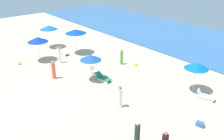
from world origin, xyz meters
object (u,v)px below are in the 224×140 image
lounge_chair_2_0 (103,78)px  beachgoer_1 (120,97)px  umbrella_2 (91,57)px  beach_ball_1 (136,64)px  lounge_chair_2_1 (96,72)px  umbrella_3 (38,39)px  beachgoer_2 (122,57)px  lounge_chair_4_0 (63,52)px  beachgoer_7 (137,134)px  beach_ball_0 (19,63)px  beachgoer_0 (59,55)px  lounge_chair_5_0 (205,96)px  cooler_box_2 (200,124)px  beachgoer_3 (54,70)px  umbrella_5 (197,66)px  umbrella_4 (76,31)px  umbrella_0 (49,27)px

lounge_chair_2_0 → beachgoer_1: 4.36m
umbrella_2 → beach_ball_1: size_ratio=7.15×
lounge_chair_2_1 → umbrella_3: 7.13m
beachgoer_2 → beach_ball_1: (1.17, 0.83, -0.56)m
lounge_chair_4_0 → beachgoer_7: (15.33, -4.00, 0.48)m
lounge_chair_4_0 → beachgoer_7: bearing=-117.2°
beach_ball_0 → lounge_chair_4_0: bearing=86.0°
beachgoer_7 → beachgoer_0: bearing=-148.8°
lounge_chair_5_0 → beach_ball_1: 7.82m
umbrella_2 → cooler_box_2: size_ratio=4.63×
lounge_chair_4_0 → lounge_chair_5_0: (15.10, 3.42, -0.00)m
beachgoer_1 → beachgoer_0: bearing=115.8°
beachgoer_3 → beachgoer_0: bearing=126.4°
beachgoer_1 → cooler_box_2: bearing=-34.2°
umbrella_3 → beach_ball_1: umbrella_3 is taller
lounge_chair_2_0 → umbrella_5: size_ratio=0.66×
umbrella_3 → beachgoer_3: (4.69, -0.88, -1.47)m
umbrella_4 → beachgoer_1: 11.90m
lounge_chair_2_0 → cooler_box_2: size_ratio=3.14×
beachgoer_3 → cooler_box_2: bearing=0.8°
beachgoer_0 → beachgoer_1: 9.98m
lounge_chair_2_1 → beachgoer_2: beachgoer_2 is taller
cooler_box_2 → lounge_chair_2_0: bearing=171.3°
beach_ball_1 → cooler_box_2: beach_ball_1 is taller
umbrella_3 → beach_ball_1: bearing=41.9°
umbrella_5 → beach_ball_0: bearing=-148.7°
lounge_chair_2_1 → lounge_chair_4_0: bearing=87.2°
beachgoer_7 → cooler_box_2: size_ratio=3.18×
umbrella_2 → beachgoer_2: bearing=101.2°
lounge_chair_2_0 → beachgoer_3: 4.35m
lounge_chair_5_0 → beachgoer_0: size_ratio=0.82×
beach_ball_0 → cooler_box_2: (17.02, 4.92, -0.00)m
umbrella_2 → lounge_chair_2_1: (-0.57, 0.88, -1.81)m
lounge_chair_2_1 → beachgoer_3: size_ratio=0.77×
beachgoer_7 → beachgoer_1: bearing=-165.7°
beachgoer_7 → beach_ball_0: bearing=-135.2°
umbrella_3 → umbrella_5: umbrella_3 is taller
beachgoer_2 → umbrella_4: bearing=-168.8°
beachgoer_3 → beachgoer_1: bearing=-5.4°
umbrella_0 → beachgoer_0: 5.38m
beach_ball_0 → beachgoer_3: bearing=13.2°
lounge_chair_5_0 → beach_ball_0: (-15.43, -8.09, -0.10)m
beachgoer_1 → beach_ball_1: bearing=66.7°
umbrella_0 → beachgoer_1: size_ratio=1.59×
umbrella_5 → cooler_box_2: size_ratio=4.77×
lounge_chair_2_0 → cooler_box_2: bearing=-96.0°
umbrella_5 → beachgoer_2: size_ratio=1.54×
beachgoer_0 → beachgoer_3: 3.57m
umbrella_4 → beachgoer_0: bearing=-65.8°
umbrella_0 → lounge_chair_5_0: (18.20, 3.27, -2.12)m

